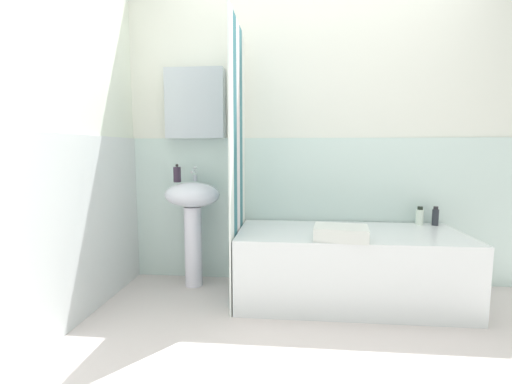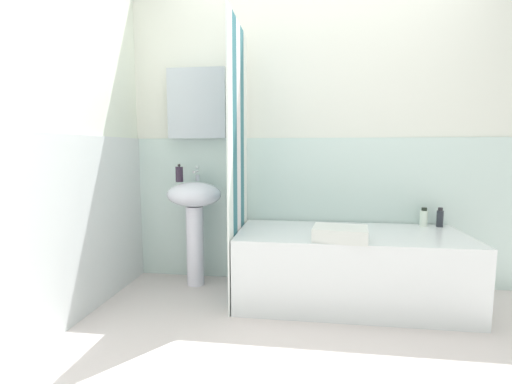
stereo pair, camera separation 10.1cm
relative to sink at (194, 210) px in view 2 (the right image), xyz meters
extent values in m
cube|color=silver|center=(0.98, -1.03, -0.64)|extent=(4.80, 5.60, 0.04)
cube|color=silver|center=(0.98, 0.24, 0.58)|extent=(3.60, 0.05, 2.40)
cube|color=silver|center=(0.98, 0.21, -0.02)|extent=(3.60, 0.02, 1.20)
cube|color=silver|center=(0.00, 0.15, 0.86)|extent=(0.48, 0.12, 0.56)
cube|color=white|center=(-0.59, -0.69, 0.58)|extent=(0.05, 1.81, 2.40)
cube|color=silver|center=(-0.56, -0.69, -0.02)|extent=(0.02, 1.81, 1.20)
cylinder|color=white|center=(0.00, 0.00, -0.30)|extent=(0.14, 0.14, 0.65)
ellipsoid|color=white|center=(0.00, 0.00, 0.13)|extent=(0.44, 0.34, 0.20)
cylinder|color=silver|center=(0.00, 0.10, 0.25)|extent=(0.03, 0.03, 0.05)
cylinder|color=silver|center=(0.00, 0.05, 0.31)|extent=(0.02, 0.10, 0.02)
sphere|color=silver|center=(0.00, 0.10, 0.34)|extent=(0.03, 0.03, 0.03)
cylinder|color=#2F2333|center=(-0.12, 0.00, 0.29)|extent=(0.06, 0.06, 0.12)
sphere|color=black|center=(-0.12, 0.00, 0.36)|extent=(0.02, 0.02, 0.02)
cube|color=white|center=(1.21, -0.17, -0.36)|extent=(1.60, 0.73, 0.52)
cube|color=white|center=(0.39, -0.47, 0.38)|extent=(0.01, 0.15, 2.00)
cube|color=#316A77|center=(0.39, -0.32, 0.38)|extent=(0.01, 0.15, 2.00)
cube|color=white|center=(0.39, -0.17, 0.38)|extent=(0.01, 0.15, 2.00)
cube|color=#366B77|center=(0.39, -0.03, 0.38)|extent=(0.01, 0.15, 2.00)
cube|color=white|center=(0.39, 0.12, 0.38)|extent=(0.01, 0.15, 2.00)
cylinder|color=#292C34|center=(1.91, 0.10, -0.04)|extent=(0.05, 0.05, 0.12)
cylinder|color=#28262B|center=(1.91, 0.10, 0.03)|extent=(0.03, 0.03, 0.02)
cylinder|color=white|center=(1.79, 0.11, -0.04)|extent=(0.06, 0.06, 0.12)
cylinder|color=black|center=(1.79, 0.11, 0.03)|extent=(0.04, 0.04, 0.02)
cube|color=silver|center=(1.11, -0.42, -0.06)|extent=(0.38, 0.29, 0.09)
camera|label=1|loc=(0.78, -2.78, 0.48)|focal=25.20mm
camera|label=2|loc=(0.88, -2.76, 0.48)|focal=25.20mm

